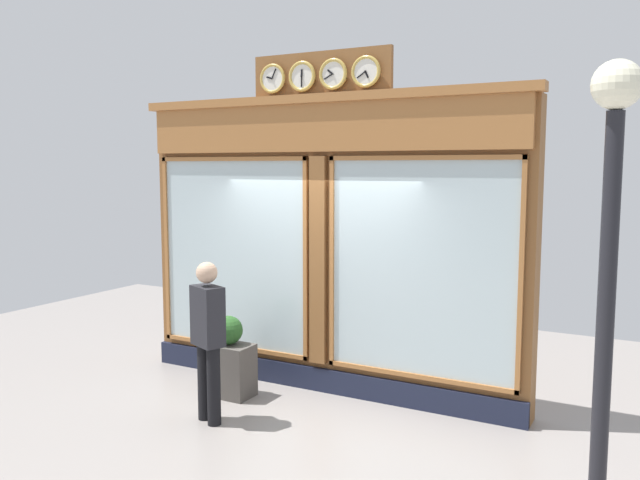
# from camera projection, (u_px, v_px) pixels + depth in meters

# --- Properties ---
(shop_facade) EXTENTS (4.95, 0.42, 3.95)m
(shop_facade) POSITION_uv_depth(u_px,v_px,m) (325.00, 243.00, 7.70)
(shop_facade) COLOR brown
(shop_facade) RESTS_ON ground_plane
(pedestrian) EXTENTS (0.42, 0.34, 1.69)m
(pedestrian) POSITION_uv_depth(u_px,v_px,m) (208.00, 335.00, 6.72)
(pedestrian) COLOR black
(pedestrian) RESTS_ON ground_plane
(street_lamp) EXTENTS (0.28, 0.28, 3.25)m
(street_lamp) POSITION_uv_depth(u_px,v_px,m) (609.00, 253.00, 3.70)
(street_lamp) COLOR black
(street_lamp) RESTS_ON ground_plane
(planter_box) EXTENTS (0.56, 0.36, 0.61)m
(planter_box) POSITION_uv_depth(u_px,v_px,m) (229.00, 370.00, 7.58)
(planter_box) COLOR #4C4742
(planter_box) RESTS_ON ground_plane
(planter_shrub) EXTENTS (0.33, 0.33, 0.33)m
(planter_shrub) POSITION_uv_depth(u_px,v_px,m) (228.00, 330.00, 7.53)
(planter_shrub) COLOR #285623
(planter_shrub) RESTS_ON planter_box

